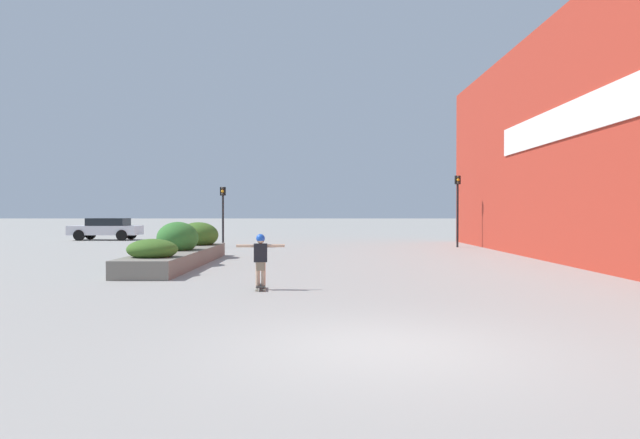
# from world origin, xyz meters

# --- Properties ---
(ground_plane) EXTENTS (300.00, 300.00, 0.00)m
(ground_plane) POSITION_xyz_m (0.00, 0.00, 0.00)
(ground_plane) COLOR gray
(building_wall_right) EXTENTS (0.67, 33.20, 9.14)m
(building_wall_right) POSITION_xyz_m (7.99, 11.32, 4.57)
(building_wall_right) COLOR #B23323
(building_wall_right) RESTS_ON ground_plane
(planter_box) EXTENTS (1.70, 9.15, 1.52)m
(planter_box) POSITION_xyz_m (-5.84, 12.50, 0.55)
(planter_box) COLOR slate
(planter_box) RESTS_ON ground_plane
(skateboard) EXTENTS (0.29, 0.80, 0.10)m
(skateboard) POSITION_xyz_m (-2.31, 5.85, 0.07)
(skateboard) COLOR black
(skateboard) RESTS_ON ground_plane
(skateboarder) EXTENTS (1.16, 0.21, 1.24)m
(skateboarder) POSITION_xyz_m (-2.31, 5.85, 0.85)
(skateboarder) COLOR tan
(skateboarder) RESTS_ON skateboard
(car_leftmost) EXTENTS (4.47, 2.03, 1.45)m
(car_leftmost) POSITION_xyz_m (-15.04, 29.87, 0.78)
(car_leftmost) COLOR silver
(car_leftmost) RESTS_ON ground_plane
(car_center_left) EXTENTS (4.71, 2.02, 1.62)m
(car_center_left) POSITION_xyz_m (16.30, 25.48, 0.86)
(car_center_left) COLOR maroon
(car_center_left) RESTS_ON ground_plane
(traffic_light_left) EXTENTS (0.28, 0.30, 3.19)m
(traffic_light_left) POSITION_xyz_m (-6.03, 22.34, 2.19)
(traffic_light_left) COLOR black
(traffic_light_left) RESTS_ON ground_plane
(traffic_light_right) EXTENTS (0.28, 0.30, 3.79)m
(traffic_light_right) POSITION_xyz_m (6.40, 22.25, 2.55)
(traffic_light_right) COLOR black
(traffic_light_right) RESTS_ON ground_plane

